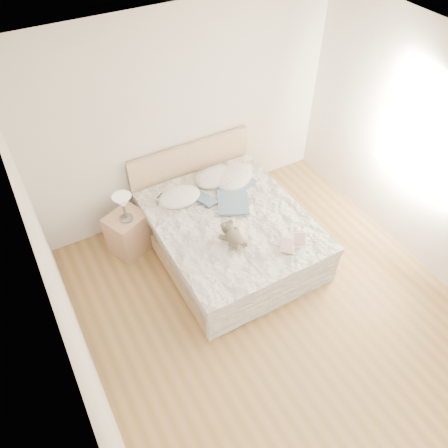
{
  "coord_description": "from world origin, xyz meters",
  "views": [
    {
      "loc": [
        -1.88,
        -2.08,
        4.22
      ],
      "look_at": [
        -0.13,
        1.05,
        0.62
      ],
      "focal_mm": 35.0,
      "sensor_mm": 36.0,
      "label": 1
    }
  ],
  "objects_px": {
    "photo_book": "(172,196)",
    "childrens_book": "(293,243)",
    "teddy_bear": "(234,241)",
    "table_lamp": "(123,203)",
    "bed": "(227,231)",
    "nightstand": "(128,233)"
  },
  "relations": [
    {
      "from": "bed",
      "to": "teddy_bear",
      "type": "distance_m",
      "value": 0.6
    },
    {
      "from": "bed",
      "to": "table_lamp",
      "type": "distance_m",
      "value": 1.32
    },
    {
      "from": "bed",
      "to": "nightstand",
      "type": "height_order",
      "value": "bed"
    },
    {
      "from": "table_lamp",
      "to": "nightstand",
      "type": "bearing_deg",
      "value": 100.41
    },
    {
      "from": "teddy_bear",
      "to": "bed",
      "type": "bearing_deg",
      "value": 64.14
    },
    {
      "from": "photo_book",
      "to": "nightstand",
      "type": "bearing_deg",
      "value": 143.2
    },
    {
      "from": "table_lamp",
      "to": "childrens_book",
      "type": "relative_size",
      "value": 1.08
    },
    {
      "from": "nightstand",
      "to": "teddy_bear",
      "type": "xyz_separation_m",
      "value": [
        0.9,
        -1.06,
        0.37
      ]
    },
    {
      "from": "bed",
      "to": "table_lamp",
      "type": "relative_size",
      "value": 5.95
    },
    {
      "from": "photo_book",
      "to": "teddy_bear",
      "type": "height_order",
      "value": "teddy_bear"
    },
    {
      "from": "table_lamp",
      "to": "bed",
      "type": "bearing_deg",
      "value": -27.49
    },
    {
      "from": "photo_book",
      "to": "childrens_book",
      "type": "height_order",
      "value": "photo_book"
    },
    {
      "from": "nightstand",
      "to": "table_lamp",
      "type": "height_order",
      "value": "table_lamp"
    },
    {
      "from": "bed",
      "to": "nightstand",
      "type": "xyz_separation_m",
      "value": [
        -1.08,
        0.6,
        -0.03
      ]
    },
    {
      "from": "nightstand",
      "to": "table_lamp",
      "type": "relative_size",
      "value": 1.55
    },
    {
      "from": "photo_book",
      "to": "childrens_book",
      "type": "xyz_separation_m",
      "value": [
        0.86,
        -1.38,
        0.0
      ]
    },
    {
      "from": "photo_book",
      "to": "childrens_book",
      "type": "bearing_deg",
      "value": -94.18
    },
    {
      "from": "childrens_book",
      "to": "teddy_bear",
      "type": "relative_size",
      "value": 1.02
    },
    {
      "from": "teddy_bear",
      "to": "table_lamp",
      "type": "bearing_deg",
      "value": 126.78
    },
    {
      "from": "bed",
      "to": "teddy_bear",
      "type": "bearing_deg",
      "value": -111.3
    },
    {
      "from": "table_lamp",
      "to": "photo_book",
      "type": "xyz_separation_m",
      "value": [
        0.62,
        0.03,
        -0.19
      ]
    },
    {
      "from": "photo_book",
      "to": "childrens_book",
      "type": "distance_m",
      "value": 1.62
    }
  ]
}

